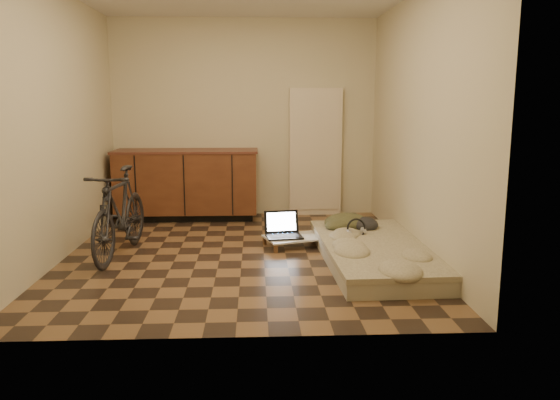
{
  "coord_description": "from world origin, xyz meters",
  "views": [
    {
      "loc": [
        0.14,
        -5.37,
        1.53
      ],
      "look_at": [
        0.39,
        0.01,
        0.55
      ],
      "focal_mm": 35.0,
      "sensor_mm": 36.0,
      "label": 1
    }
  ],
  "objects_px": {
    "futon": "(376,252)",
    "lap_desk": "(295,238)",
    "laptop": "(283,232)",
    "bicycle": "(120,208)"
  },
  "relations": [
    {
      "from": "futon",
      "to": "laptop",
      "type": "xyz_separation_m",
      "value": [
        -0.87,
        0.62,
        0.07
      ]
    },
    {
      "from": "bicycle",
      "to": "laptop",
      "type": "xyz_separation_m",
      "value": [
        1.63,
        0.33,
        -0.33
      ]
    },
    {
      "from": "bicycle",
      "to": "futon",
      "type": "height_order",
      "value": "bicycle"
    },
    {
      "from": "futon",
      "to": "lap_desk",
      "type": "distance_m",
      "value": 0.95
    },
    {
      "from": "futon",
      "to": "lap_desk",
      "type": "height_order",
      "value": "futon"
    },
    {
      "from": "bicycle",
      "to": "lap_desk",
      "type": "relative_size",
      "value": 2.07
    },
    {
      "from": "futon",
      "to": "lap_desk",
      "type": "xyz_separation_m",
      "value": [
        -0.74,
        0.6,
        0.0
      ]
    },
    {
      "from": "lap_desk",
      "to": "laptop",
      "type": "distance_m",
      "value": 0.14
    },
    {
      "from": "futon",
      "to": "lap_desk",
      "type": "bearing_deg",
      "value": 139.19
    },
    {
      "from": "bicycle",
      "to": "futon",
      "type": "bearing_deg",
      "value": -0.87
    }
  ]
}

